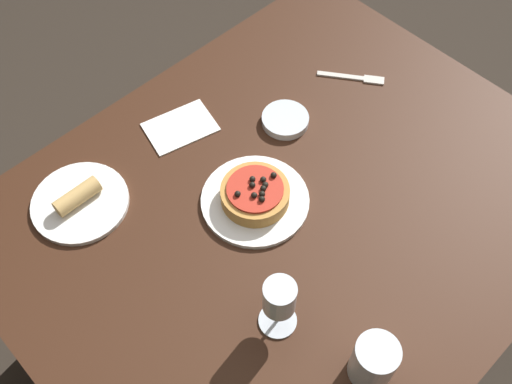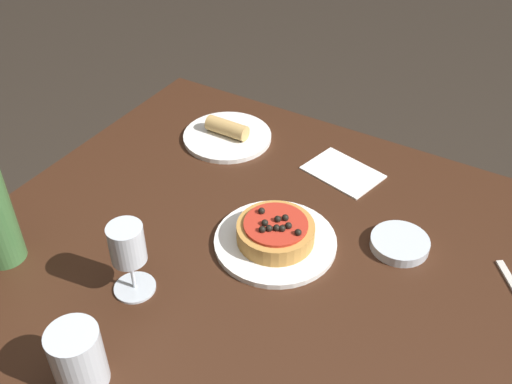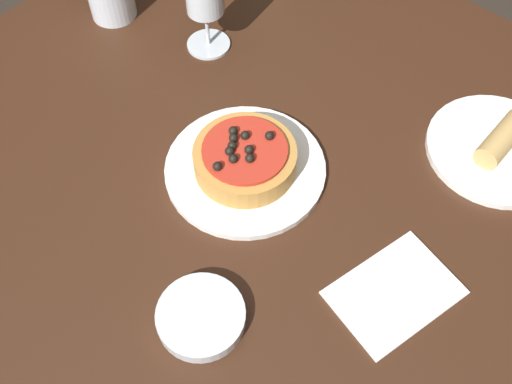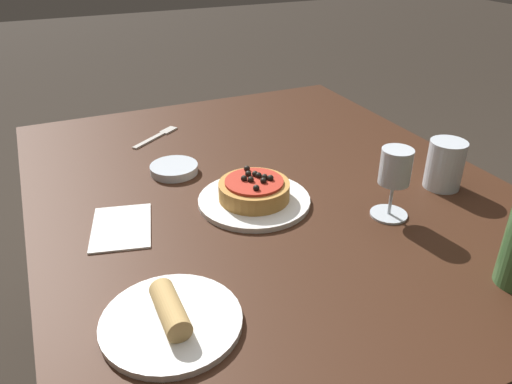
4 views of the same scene
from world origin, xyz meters
name	(u,v)px [view 2 (image 2 of 4)]	position (x,y,z in m)	size (l,w,h in m)	color
dining_table	(286,301)	(0.00, 0.00, 0.63)	(1.30, 1.06, 0.71)	#381E11
dinner_plate	(275,242)	(0.06, -0.06, 0.71)	(0.25, 0.25, 0.01)	white
pizza	(276,232)	(0.06, -0.06, 0.74)	(0.16, 0.16, 0.06)	#BC843D
wine_glass	(128,248)	(0.23, 0.18, 0.81)	(0.08, 0.08, 0.15)	silver
water_cup	(78,358)	(0.17, 0.37, 0.77)	(0.08, 0.08, 0.11)	silver
side_bowl	(400,243)	(-0.16, -0.18, 0.72)	(0.12, 0.12, 0.02)	silver
side_plate	(227,135)	(0.35, -0.33, 0.72)	(0.22, 0.22, 0.05)	white
paper_napkin	(343,172)	(0.04, -0.35, 0.71)	(0.19, 0.15, 0.00)	white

